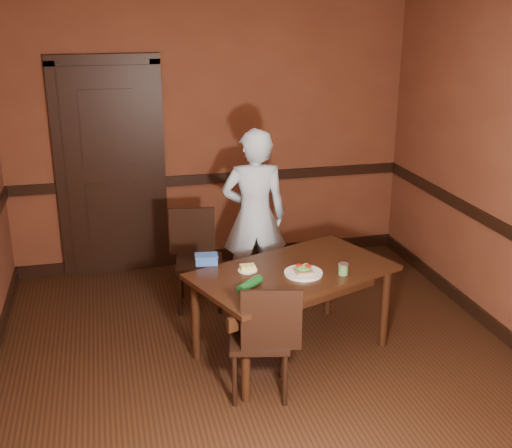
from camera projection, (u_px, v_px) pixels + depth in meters
name	position (u px, v px, depth m)	size (l,w,h in m)	color
floor	(267.00, 372.00, 4.77)	(4.00, 4.50, 0.01)	black
wall_back	(211.00, 135.00, 6.39)	(4.00, 0.02, 2.70)	brown
wall_front	(430.00, 380.00, 2.26)	(4.00, 0.02, 2.70)	brown
dado_back	(212.00, 179.00, 6.52)	(4.00, 0.03, 0.10)	black
baseboard_back	(214.00, 255.00, 6.80)	(4.00, 0.03, 0.12)	black
baseboard_right	(504.00, 334.00, 5.19)	(0.03, 4.50, 0.12)	black
door	(111.00, 166.00, 6.22)	(1.05, 0.07, 2.20)	black
dining_table	(292.00, 311.00, 4.94)	(1.48, 0.83, 0.70)	black
chair_far	(199.00, 261.00, 5.68)	(0.41, 0.41, 0.87)	black
chair_near	(259.00, 337.00, 4.40)	(0.40, 0.40, 0.86)	black
person	(254.00, 217.00, 5.71)	(0.58, 0.38, 1.59)	silver
sandwich_plate	(303.00, 272.00, 4.74)	(0.29, 0.29, 0.07)	white
sauce_jar	(343.00, 269.00, 4.73)	(0.08, 0.08, 0.09)	#4F8341
cheese_saucer	(248.00, 268.00, 4.81)	(0.15, 0.15, 0.05)	white
food_tub	(206.00, 259.00, 4.93)	(0.19, 0.14, 0.07)	#315EB5
wrapped_veg	(250.00, 284.00, 4.51)	(0.07, 0.07, 0.23)	#124D1B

